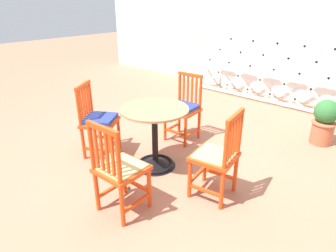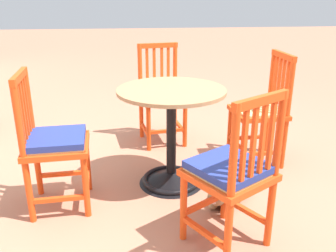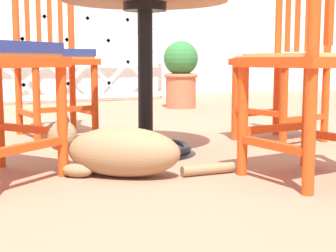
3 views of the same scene
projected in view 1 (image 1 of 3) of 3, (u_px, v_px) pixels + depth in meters
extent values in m
plane|color=#A36B51|center=(159.00, 168.00, 3.42)|extent=(24.00, 24.00, 0.00)
cube|color=white|center=(294.00, 24.00, 5.33)|extent=(10.00, 0.20, 2.80)
cylinder|color=white|center=(201.00, 58.00, 6.20)|extent=(0.06, 0.06, 1.31)
cube|color=white|center=(269.00, 101.00, 5.47)|extent=(3.20, 0.04, 0.05)
cube|color=white|center=(279.00, 35.00, 4.99)|extent=(3.20, 0.04, 0.05)
cube|color=white|center=(210.00, 60.00, 6.06)|extent=(1.18, 0.02, 1.18)
cube|color=white|center=(229.00, 63.00, 5.78)|extent=(1.18, 0.02, 1.18)
cube|color=white|center=(250.00, 66.00, 5.51)|extent=(1.18, 0.02, 1.18)
cube|color=white|center=(274.00, 70.00, 5.23)|extent=(1.18, 0.02, 1.18)
cube|color=white|center=(300.00, 74.00, 4.95)|extent=(1.18, 0.02, 1.18)
cube|color=white|center=(329.00, 78.00, 4.67)|extent=(1.18, 0.02, 1.18)
cube|color=white|center=(210.00, 60.00, 6.06)|extent=(1.18, 0.02, 1.18)
cube|color=white|center=(229.00, 63.00, 5.78)|extent=(1.18, 0.02, 1.18)
cube|color=white|center=(250.00, 66.00, 5.51)|extent=(1.18, 0.02, 1.18)
cube|color=white|center=(274.00, 70.00, 5.23)|extent=(1.18, 0.02, 1.18)
cube|color=white|center=(300.00, 74.00, 4.95)|extent=(1.18, 0.02, 1.18)
cube|color=white|center=(329.00, 78.00, 4.67)|extent=(1.18, 0.02, 1.18)
cone|color=black|center=(155.00, 162.00, 3.46)|extent=(0.48, 0.48, 0.10)
torus|color=black|center=(155.00, 164.00, 3.47)|extent=(0.44, 0.44, 0.04)
cylinder|color=black|center=(155.00, 137.00, 3.33)|extent=(0.07, 0.07, 0.66)
cylinder|color=black|center=(154.00, 112.00, 3.20)|extent=(0.20, 0.20, 0.04)
cylinder|color=#9E754C|center=(154.00, 109.00, 3.19)|extent=(0.76, 0.76, 0.02)
cylinder|color=#D64214|center=(185.00, 132.00, 3.83)|extent=(0.04, 0.04, 0.45)
cylinder|color=#D64214|center=(165.00, 125.00, 4.01)|extent=(0.04, 0.04, 0.45)
cylinder|color=#D64214|center=(200.00, 108.00, 3.98)|extent=(0.04, 0.04, 0.91)
cylinder|color=#D64214|center=(179.00, 103.00, 4.17)|extent=(0.04, 0.04, 0.91)
cube|color=#D64214|center=(192.00, 133.00, 3.98)|extent=(0.05, 0.34, 0.03)
cube|color=#D64214|center=(172.00, 127.00, 4.17)|extent=(0.05, 0.34, 0.03)
cube|color=#D64214|center=(175.00, 132.00, 3.94)|extent=(0.34, 0.05, 0.03)
cube|color=#D64214|center=(182.00, 110.00, 3.96)|extent=(0.43, 0.43, 0.04)
cube|color=tan|center=(182.00, 109.00, 3.95)|extent=(0.38, 0.38, 0.02)
cube|color=#D64214|center=(196.00, 91.00, 3.93)|extent=(0.03, 0.02, 0.39)
cube|color=#D64214|center=(192.00, 90.00, 3.96)|extent=(0.03, 0.02, 0.39)
cube|color=#D64214|center=(188.00, 89.00, 4.00)|extent=(0.03, 0.02, 0.39)
cube|color=#D64214|center=(184.00, 89.00, 4.04)|extent=(0.03, 0.02, 0.39)
cube|color=#D64214|center=(190.00, 75.00, 3.90)|extent=(0.38, 0.06, 0.04)
cube|color=navy|center=(183.00, 107.00, 3.94)|extent=(0.39, 0.39, 0.04)
cylinder|color=#D64214|center=(119.00, 133.00, 3.80)|extent=(0.04, 0.04, 0.45)
cylinder|color=#D64214|center=(110.00, 144.00, 3.49)|extent=(0.04, 0.04, 0.45)
cylinder|color=#D64214|center=(92.00, 115.00, 3.76)|extent=(0.04, 0.04, 0.91)
cylinder|color=#D64214|center=(81.00, 125.00, 3.45)|extent=(0.04, 0.04, 0.91)
cube|color=#D64214|center=(107.00, 137.00, 3.86)|extent=(0.30, 0.21, 0.03)
cube|color=#D64214|center=(97.00, 150.00, 3.55)|extent=(0.30, 0.21, 0.03)
cube|color=#D64214|center=(115.00, 142.00, 3.67)|extent=(0.21, 0.30, 0.03)
cube|color=#D64214|center=(100.00, 122.00, 3.59)|extent=(0.55, 0.55, 0.04)
cube|color=tan|center=(100.00, 121.00, 3.58)|extent=(0.48, 0.48, 0.02)
cube|color=#D64214|center=(88.00, 100.00, 3.60)|extent=(0.03, 0.03, 0.39)
cube|color=#D64214|center=(86.00, 101.00, 3.54)|extent=(0.03, 0.03, 0.39)
cube|color=#D64214|center=(83.00, 103.00, 3.48)|extent=(0.03, 0.03, 0.39)
cube|color=#D64214|center=(81.00, 105.00, 3.42)|extent=(0.03, 0.03, 0.39)
cube|color=#D64214|center=(83.00, 85.00, 3.43)|extent=(0.23, 0.34, 0.04)
cube|color=navy|center=(100.00, 118.00, 3.56)|extent=(0.50, 0.50, 0.04)
cylinder|color=#D64214|center=(124.00, 174.00, 2.91)|extent=(0.04, 0.04, 0.45)
cylinder|color=#D64214|center=(149.00, 186.00, 2.71)|extent=(0.04, 0.04, 0.45)
cylinder|color=#D64214|center=(94.00, 168.00, 2.58)|extent=(0.04, 0.04, 0.91)
cylinder|color=#D64214|center=(120.00, 182.00, 2.38)|extent=(0.04, 0.04, 0.91)
cube|color=#D64214|center=(112.00, 189.00, 2.82)|extent=(0.04, 0.34, 0.03)
cube|color=#D64214|center=(137.00, 203.00, 2.63)|extent=(0.04, 0.34, 0.03)
cube|color=#D64214|center=(136.00, 185.00, 2.83)|extent=(0.34, 0.04, 0.03)
cube|color=#D64214|center=(122.00, 169.00, 2.61)|extent=(0.42, 0.42, 0.04)
cube|color=tan|center=(122.00, 167.00, 2.60)|extent=(0.37, 0.37, 0.02)
cube|color=#D64214|center=(96.00, 148.00, 2.45)|extent=(0.02, 0.02, 0.39)
cube|color=#D64214|center=(102.00, 151.00, 2.41)|extent=(0.02, 0.02, 0.39)
cube|color=#D64214|center=(107.00, 153.00, 2.37)|extent=(0.02, 0.02, 0.39)
cube|color=#D64214|center=(113.00, 156.00, 2.33)|extent=(0.02, 0.02, 0.39)
cube|color=#D64214|center=(102.00, 128.00, 2.30)|extent=(0.38, 0.05, 0.04)
cylinder|color=#D64214|center=(190.00, 178.00, 2.85)|extent=(0.04, 0.04, 0.45)
cylinder|color=#D64214|center=(205.00, 162.00, 3.11)|extent=(0.04, 0.04, 0.45)
cylinder|color=#D64214|center=(224.00, 168.00, 2.59)|extent=(0.04, 0.04, 0.91)
cylinder|color=#D64214|center=(238.00, 152.00, 2.85)|extent=(0.04, 0.04, 0.91)
cube|color=#D64214|center=(205.00, 190.00, 2.80)|extent=(0.34, 0.08, 0.03)
cube|color=#D64214|center=(219.00, 174.00, 3.06)|extent=(0.34, 0.08, 0.03)
cube|color=#D64214|center=(198.00, 174.00, 3.00)|extent=(0.08, 0.34, 0.03)
cube|color=#D64214|center=(214.00, 157.00, 2.81)|extent=(0.46, 0.46, 0.04)
cube|color=tan|center=(214.00, 155.00, 2.80)|extent=(0.40, 0.40, 0.02)
cube|color=#D64214|center=(229.00, 142.00, 2.55)|extent=(0.02, 0.03, 0.39)
cube|color=#D64214|center=(232.00, 139.00, 2.60)|extent=(0.02, 0.03, 0.39)
cube|color=#D64214|center=(235.00, 136.00, 2.65)|extent=(0.02, 0.03, 0.39)
cube|color=#D64214|center=(237.00, 134.00, 2.70)|extent=(0.02, 0.03, 0.39)
cube|color=#D64214|center=(236.00, 116.00, 2.54)|extent=(0.09, 0.38, 0.04)
ellipsoid|color=#8E704C|center=(113.00, 163.00, 3.34)|extent=(0.46, 0.44, 0.19)
ellipsoid|color=silver|center=(114.00, 160.00, 3.44)|extent=(0.23, 0.23, 0.14)
sphere|color=#8E704C|center=(114.00, 149.00, 3.55)|extent=(0.12, 0.12, 0.12)
ellipsoid|color=silver|center=(114.00, 148.00, 3.59)|extent=(0.07, 0.07, 0.04)
cone|color=#8E704C|center=(111.00, 145.00, 3.51)|extent=(0.04, 0.04, 0.04)
cone|color=#8E704C|center=(116.00, 145.00, 3.52)|extent=(0.04, 0.04, 0.04)
ellipsoid|color=#8E704C|center=(110.00, 161.00, 3.51)|extent=(0.13, 0.12, 0.05)
ellipsoid|color=#8E704C|center=(119.00, 161.00, 3.53)|extent=(0.13, 0.12, 0.05)
cylinder|color=#8E704C|center=(123.00, 184.00, 3.10)|extent=(0.22, 0.06, 0.04)
cylinder|color=#B25B3D|center=(322.00, 132.00, 3.96)|extent=(0.28, 0.28, 0.32)
torus|color=#B25B3D|center=(324.00, 123.00, 3.90)|extent=(0.32, 0.32, 0.04)
sphere|color=#2D6B33|center=(327.00, 112.00, 3.84)|extent=(0.32, 0.32, 0.32)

